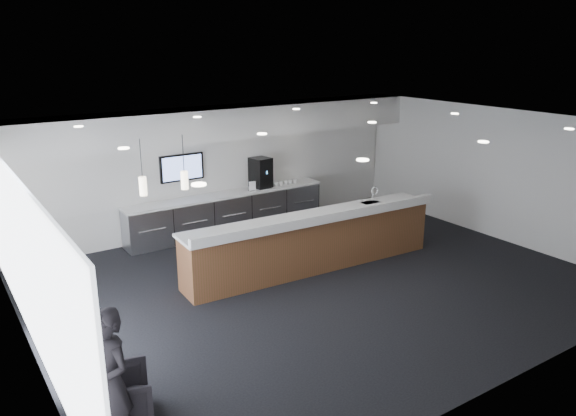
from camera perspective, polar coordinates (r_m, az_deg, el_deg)
ground at (r=10.80m, az=3.07°, el=-7.62°), size 10.00×10.00×0.00m
ceiling at (r=9.95m, az=3.33°, el=8.32°), size 10.00×8.00×0.02m
back_wall at (r=13.58m, az=-6.98°, el=4.07°), size 10.00×0.02×3.00m
left_wall at (r=8.44m, az=-25.27°, el=-5.41°), size 0.02×8.00×3.00m
right_wall at (r=13.78m, az=20.13°, el=3.34°), size 0.02×8.00×3.00m
soffit_bulkhead at (r=12.98m, az=-6.25°, el=8.67°), size 10.00×0.90×0.70m
alcove_panel at (r=13.53m, az=-6.94°, el=4.46°), size 9.80×0.06×1.40m
window_blinds_wall at (r=8.45m, az=-25.00°, el=-5.36°), size 0.04×7.36×2.55m
back_credenza at (r=13.53m, az=-6.14°, el=-0.43°), size 5.06×0.66×0.95m
wall_tv at (r=13.06m, az=-10.74°, el=4.06°), size 1.05×0.08×0.62m
pendant_left at (r=9.60m, az=-11.24°, el=3.16°), size 0.12×0.12×0.30m
pendant_right at (r=9.37m, az=-15.18°, el=2.56°), size 0.12×0.12×0.30m
ceiling_can_lights at (r=9.95m, az=3.33°, el=8.15°), size 7.00×5.00×0.02m
service_counter at (r=11.27m, az=2.50°, el=-3.39°), size 5.52×1.14×1.49m
coffee_machine at (r=13.83m, az=-2.80°, el=3.63°), size 0.49×0.58×0.74m
info_sign_left at (r=13.54m, az=-3.64°, el=2.23°), size 0.17×0.05×0.23m
info_sign_right at (r=13.83m, az=-2.15°, el=2.57°), size 0.18×0.05×0.24m
armchair at (r=7.37m, az=-16.71°, el=-17.99°), size 0.90×0.89×0.68m
lounge_guest at (r=6.75m, az=-17.60°, el=-16.38°), size 0.57×0.71×1.70m
cup_0 at (r=14.27m, az=0.71°, el=2.74°), size 0.10×0.10×0.09m
cup_1 at (r=14.19m, az=0.24°, el=2.66°), size 0.14×0.14×0.09m
cup_2 at (r=14.12m, az=-0.23°, el=2.58°), size 0.12×0.12×0.09m
cup_3 at (r=14.04m, az=-0.71°, el=2.51°), size 0.13×0.13×0.09m
cup_4 at (r=13.97m, az=-1.19°, el=2.43°), size 0.14×0.14×0.09m
cup_5 at (r=13.90m, az=-1.68°, el=2.35°), size 0.11×0.11×0.09m
cup_6 at (r=13.83m, az=-2.17°, el=2.27°), size 0.14×0.14×0.09m
cup_7 at (r=13.76m, az=-2.67°, el=2.18°), size 0.12×0.12×0.09m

